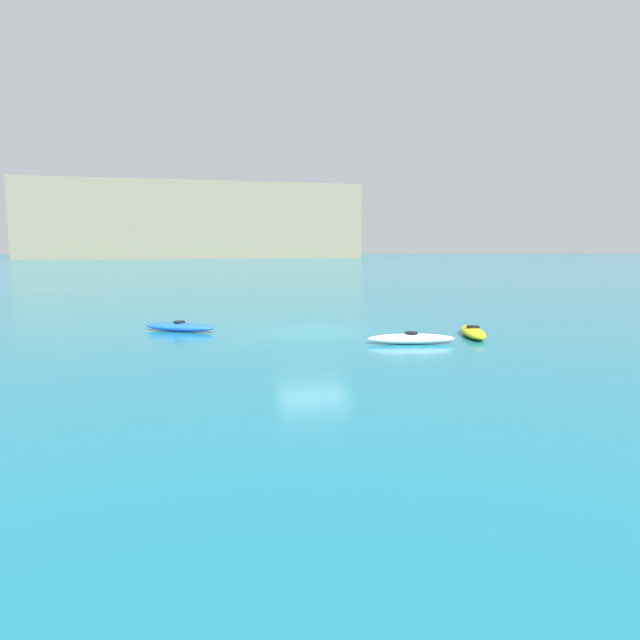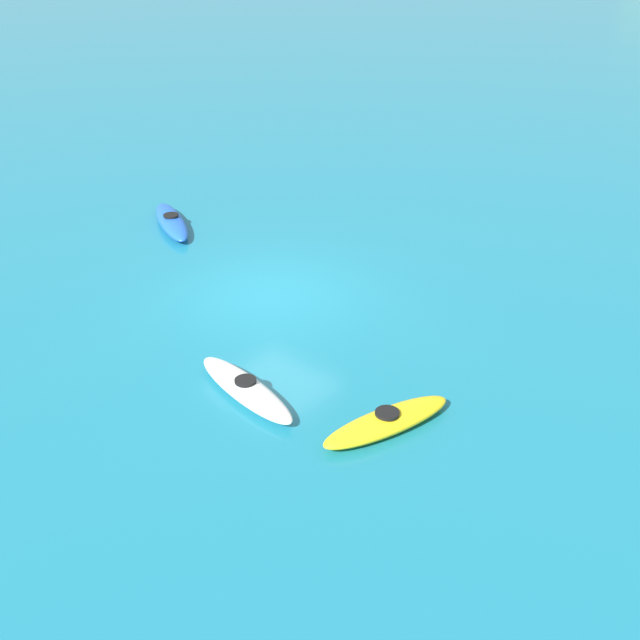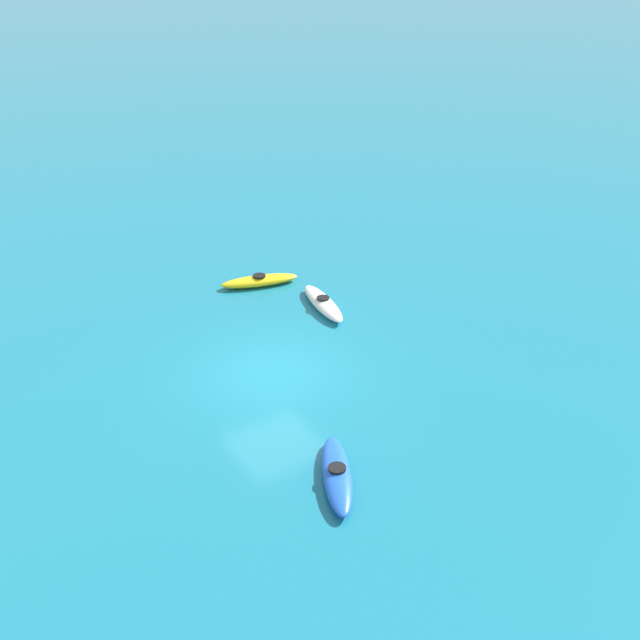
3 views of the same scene
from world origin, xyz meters
name	(u,v)px [view 1 (image 1 of 3)]	position (x,y,z in m)	size (l,w,h in m)	color
ground_plane	(313,332)	(0.00, 0.00, 0.00)	(600.00, 600.00, 0.00)	#19728C
headland_cliff	(196,223)	(-3.96, 165.17, 10.83)	(95.36, 46.89, 21.66)	#6B6651
kayak_blue	(179,327)	(-4.67, 1.06, 0.16)	(2.67, 1.84, 0.37)	blue
kayak_white	(411,339)	(2.47, -3.23, 0.16)	(2.80, 1.12, 0.37)	white
kayak_yellow	(473,332)	(5.02, -2.34, 0.16)	(1.35, 2.68, 0.37)	yellow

